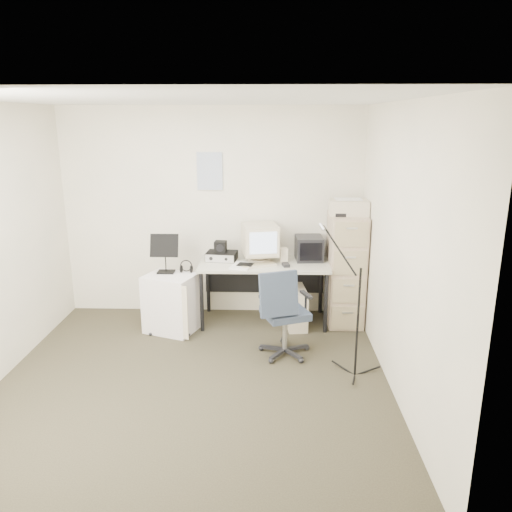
{
  "coord_description": "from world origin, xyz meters",
  "views": [
    {
      "loc": [
        0.7,
        -4.12,
        2.36
      ],
      "look_at": [
        0.55,
        0.95,
        0.95
      ],
      "focal_mm": 35.0,
      "sensor_mm": 36.0,
      "label": 1
    }
  ],
  "objects_px": {
    "side_cart": "(171,303)",
    "desk": "(264,292)",
    "office_chair": "(285,311)",
    "filing_cabinet": "(345,269)"
  },
  "relations": [
    {
      "from": "side_cart",
      "to": "desk",
      "type": "bearing_deg",
      "value": 35.72
    },
    {
      "from": "filing_cabinet",
      "to": "desk",
      "type": "height_order",
      "value": "filing_cabinet"
    },
    {
      "from": "desk",
      "to": "side_cart",
      "type": "relative_size",
      "value": 2.27
    },
    {
      "from": "filing_cabinet",
      "to": "office_chair",
      "type": "height_order",
      "value": "filing_cabinet"
    },
    {
      "from": "filing_cabinet",
      "to": "side_cart",
      "type": "height_order",
      "value": "filing_cabinet"
    },
    {
      "from": "desk",
      "to": "side_cart",
      "type": "distance_m",
      "value": 1.09
    },
    {
      "from": "filing_cabinet",
      "to": "desk",
      "type": "xyz_separation_m",
      "value": [
        -0.95,
        -0.03,
        -0.29
      ]
    },
    {
      "from": "filing_cabinet",
      "to": "office_chair",
      "type": "xyz_separation_m",
      "value": [
        -0.72,
        -0.89,
        -0.18
      ]
    },
    {
      "from": "desk",
      "to": "side_cart",
      "type": "bearing_deg",
      "value": -164.32
    },
    {
      "from": "desk",
      "to": "office_chair",
      "type": "distance_m",
      "value": 0.89
    }
  ]
}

